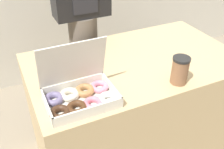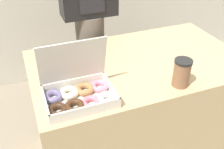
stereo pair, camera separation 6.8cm
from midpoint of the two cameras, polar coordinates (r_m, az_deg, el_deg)
ground_plane at (r=1.96m, az=5.57°, el=-15.83°), size 14.00×14.00×0.00m
table at (r=1.70m, az=6.25°, el=-7.78°), size 1.20×0.71×0.73m
donut_box at (r=1.17m, az=-5.61°, el=-4.07°), size 0.34×0.23×0.27m
coffee_cup at (r=1.29m, az=16.40°, el=0.34°), size 0.09×0.09×0.14m
person_customer at (r=1.79m, az=-4.05°, el=15.63°), size 0.36×0.23×1.63m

